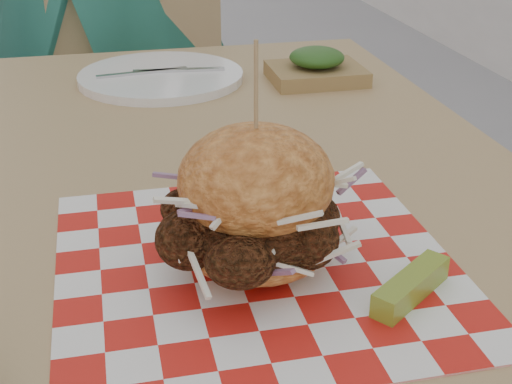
# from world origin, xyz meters

# --- Properties ---
(patio_table) EXTENTS (0.80, 1.20, 0.75)m
(patio_table) POSITION_xyz_m (0.02, -0.02, 0.67)
(patio_table) COLOR tan
(patio_table) RESTS_ON ground
(patio_chair) EXTENTS (0.46, 0.47, 0.95)m
(patio_chair) POSITION_xyz_m (0.00, 0.89, 0.55)
(patio_chair) COLOR tan
(patio_chair) RESTS_ON ground
(paper_liner) EXTENTS (0.36, 0.36, 0.00)m
(paper_liner) POSITION_xyz_m (0.04, -0.22, 0.75)
(paper_liner) COLOR red
(paper_liner) RESTS_ON patio_table
(sandwich) EXTENTS (0.18, 0.18, 0.21)m
(sandwich) POSITION_xyz_m (0.04, -0.22, 0.81)
(sandwich) COLOR #E28D3F
(sandwich) RESTS_ON paper_liner
(pickle_spear) EXTENTS (0.09, 0.07, 0.02)m
(pickle_spear) POSITION_xyz_m (0.16, -0.30, 0.76)
(pickle_spear) COLOR olive
(pickle_spear) RESTS_ON paper_liner
(place_setting) EXTENTS (0.27, 0.27, 0.02)m
(place_setting) POSITION_xyz_m (0.02, 0.37, 0.76)
(place_setting) COLOR white
(place_setting) RESTS_ON patio_table
(kraft_tray) EXTENTS (0.15, 0.12, 0.06)m
(kraft_tray) POSITION_xyz_m (0.26, 0.32, 0.77)
(kraft_tray) COLOR olive
(kraft_tray) RESTS_ON patio_table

